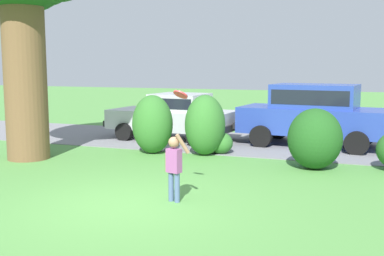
% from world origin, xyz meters
% --- Properties ---
extents(ground_plane, '(80.00, 80.00, 0.00)m').
position_xyz_m(ground_plane, '(0.00, 0.00, 0.00)').
color(ground_plane, '#518E42').
extents(driveway_strip, '(28.00, 4.40, 0.02)m').
position_xyz_m(driveway_strip, '(0.00, 7.24, 0.01)').
color(driveway_strip, slate).
rests_on(driveway_strip, ground).
extents(shrub_near_tree, '(1.16, 1.15, 1.66)m').
position_xyz_m(shrub_near_tree, '(-1.64, 4.75, 0.83)').
color(shrub_near_tree, '#33702B').
rests_on(shrub_near_tree, ground).
extents(shrub_centre_left, '(1.27, 1.26, 1.69)m').
position_xyz_m(shrub_centre_left, '(-0.11, 5.06, 0.78)').
color(shrub_centre_left, '#33702B').
rests_on(shrub_centre_left, ground).
extents(shrub_centre, '(1.31, 1.33, 1.47)m').
position_xyz_m(shrub_centre, '(2.91, 4.26, 0.74)').
color(shrub_centre, '#1E511C').
rests_on(shrub_centre, ground).
extents(parked_sedan, '(4.52, 2.35, 1.56)m').
position_xyz_m(parked_sedan, '(-1.99, 7.24, 0.85)').
color(parked_sedan, silver).
rests_on(parked_sedan, ground).
extents(parked_suv, '(4.87, 2.47, 1.92)m').
position_xyz_m(parked_suv, '(2.56, 7.51, 1.08)').
color(parked_suv, '#28429E').
rests_on(parked_suv, ground).
extents(child_thrower, '(0.47, 0.23, 1.29)m').
position_xyz_m(child_thrower, '(0.77, 0.52, 0.72)').
color(child_thrower, '#4C608C').
rests_on(child_thrower, ground).
extents(frisbee, '(0.31, 0.25, 0.22)m').
position_xyz_m(frisbee, '(0.79, 0.81, 1.96)').
color(frisbee, red).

